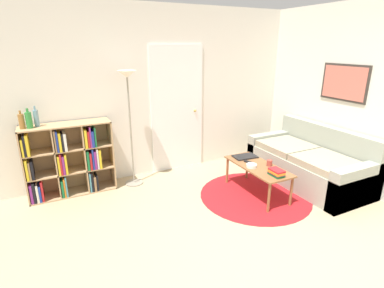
{
  "coord_description": "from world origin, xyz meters",
  "views": [
    {
      "loc": [
        -1.66,
        -1.61,
        2.03
      ],
      "look_at": [
        -0.09,
        1.54,
        0.85
      ],
      "focal_mm": 28.0,
      "sensor_mm": 36.0,
      "label": 1
    }
  ],
  "objects_px": {
    "bowl": "(252,166)",
    "bottle_right": "(36,118)",
    "coffee_table": "(258,169)",
    "floor_lamp": "(128,95)",
    "bookshelf": "(67,160)",
    "cup": "(269,163)",
    "bottle_left": "(22,121)",
    "laptop": "(245,157)",
    "bottle_middle": "(29,120)",
    "couch": "(310,163)"
  },
  "relations": [
    {
      "from": "bowl",
      "to": "bottle_right",
      "type": "bearing_deg",
      "value": 154.31
    },
    {
      "from": "coffee_table",
      "to": "bottle_right",
      "type": "bearing_deg",
      "value": 155.53
    },
    {
      "from": "floor_lamp",
      "to": "bowl",
      "type": "bearing_deg",
      "value": -39.39
    },
    {
      "from": "bookshelf",
      "to": "cup",
      "type": "height_order",
      "value": "bookshelf"
    },
    {
      "from": "coffee_table",
      "to": "bowl",
      "type": "relative_size",
      "value": 7.28
    },
    {
      "from": "floor_lamp",
      "to": "bottle_left",
      "type": "height_order",
      "value": "floor_lamp"
    },
    {
      "from": "laptop",
      "to": "bottle_right",
      "type": "relative_size",
      "value": 1.34
    },
    {
      "from": "floor_lamp",
      "to": "cup",
      "type": "distance_m",
      "value": 2.17
    },
    {
      "from": "coffee_table",
      "to": "laptop",
      "type": "distance_m",
      "value": 0.35
    },
    {
      "from": "laptop",
      "to": "bottle_right",
      "type": "distance_m",
      "value": 2.9
    },
    {
      "from": "coffee_table",
      "to": "cup",
      "type": "height_order",
      "value": "cup"
    },
    {
      "from": "floor_lamp",
      "to": "laptop",
      "type": "xyz_separation_m",
      "value": [
        1.5,
        -0.76,
        -0.92
      ]
    },
    {
      "from": "bottle_right",
      "to": "bottle_middle",
      "type": "bearing_deg",
      "value": -151.54
    },
    {
      "from": "couch",
      "to": "bottle_middle",
      "type": "height_order",
      "value": "bottle_middle"
    },
    {
      "from": "cup",
      "to": "bottle_right",
      "type": "bearing_deg",
      "value": 155.19
    },
    {
      "from": "couch",
      "to": "bowl",
      "type": "height_order",
      "value": "couch"
    },
    {
      "from": "bookshelf",
      "to": "floor_lamp",
      "type": "xyz_separation_m",
      "value": [
        0.89,
        -0.1,
        0.86
      ]
    },
    {
      "from": "bottle_right",
      "to": "couch",
      "type": "bearing_deg",
      "value": -18.65
    },
    {
      "from": "bottle_middle",
      "to": "coffee_table",
      "type": "bearing_deg",
      "value": -22.99
    },
    {
      "from": "floor_lamp",
      "to": "bottle_left",
      "type": "relative_size",
      "value": 7.26
    },
    {
      "from": "floor_lamp",
      "to": "coffee_table",
      "type": "height_order",
      "value": "floor_lamp"
    },
    {
      "from": "couch",
      "to": "bottle_left",
      "type": "xyz_separation_m",
      "value": [
        -3.82,
        1.19,
        0.83
      ]
    },
    {
      "from": "coffee_table",
      "to": "bowl",
      "type": "xyz_separation_m",
      "value": [
        -0.12,
        -0.01,
        0.07
      ]
    },
    {
      "from": "bottle_left",
      "to": "bottle_middle",
      "type": "distance_m",
      "value": 0.08
    },
    {
      "from": "bookshelf",
      "to": "couch",
      "type": "distance_m",
      "value": 3.58
    },
    {
      "from": "bowl",
      "to": "bottle_middle",
      "type": "bearing_deg",
      "value": 155.88
    },
    {
      "from": "coffee_table",
      "to": "bookshelf",
      "type": "bearing_deg",
      "value": 153.17
    },
    {
      "from": "laptop",
      "to": "bottle_left",
      "type": "height_order",
      "value": "bottle_left"
    },
    {
      "from": "bookshelf",
      "to": "bottle_middle",
      "type": "relative_size",
      "value": 4.51
    },
    {
      "from": "cup",
      "to": "bottle_left",
      "type": "bearing_deg",
      "value": 157.05
    },
    {
      "from": "couch",
      "to": "cup",
      "type": "bearing_deg",
      "value": -176.34
    },
    {
      "from": "bottle_right",
      "to": "coffee_table",
      "type": "bearing_deg",
      "value": -24.47
    },
    {
      "from": "bowl",
      "to": "cup",
      "type": "distance_m",
      "value": 0.26
    },
    {
      "from": "bookshelf",
      "to": "bowl",
      "type": "relative_size",
      "value": 8.14
    },
    {
      "from": "cup",
      "to": "bottle_right",
      "type": "distance_m",
      "value": 3.14
    },
    {
      "from": "couch",
      "to": "bottle_right",
      "type": "bearing_deg",
      "value": 161.35
    },
    {
      "from": "bookshelf",
      "to": "bottle_middle",
      "type": "xyz_separation_m",
      "value": [
        -0.38,
        -0.03,
        0.62
      ]
    },
    {
      "from": "laptop",
      "to": "bottle_left",
      "type": "xyz_separation_m",
      "value": [
        -2.85,
        0.83,
        0.67
      ]
    },
    {
      "from": "couch",
      "to": "cup",
      "type": "xyz_separation_m",
      "value": [
        -0.87,
        -0.06,
        0.18
      ]
    },
    {
      "from": "bookshelf",
      "to": "laptop",
      "type": "xyz_separation_m",
      "value": [
        2.39,
        -0.85,
        -0.06
      ]
    },
    {
      "from": "couch",
      "to": "bowl",
      "type": "relative_size",
      "value": 12.75
    },
    {
      "from": "laptop",
      "to": "bottle_left",
      "type": "distance_m",
      "value": 3.04
    },
    {
      "from": "floor_lamp",
      "to": "couch",
      "type": "height_order",
      "value": "floor_lamp"
    },
    {
      "from": "bookshelf",
      "to": "bottle_left",
      "type": "height_order",
      "value": "bottle_left"
    },
    {
      "from": "floor_lamp",
      "to": "bottle_right",
      "type": "bearing_deg",
      "value": 174.67
    },
    {
      "from": "laptop",
      "to": "bottle_middle",
      "type": "relative_size",
      "value": 1.4
    },
    {
      "from": "cup",
      "to": "bottle_middle",
      "type": "bearing_deg",
      "value": 156.6
    },
    {
      "from": "bottle_right",
      "to": "bookshelf",
      "type": "bearing_deg",
      "value": -2.62
    },
    {
      "from": "bottle_middle",
      "to": "laptop",
      "type": "bearing_deg",
      "value": -16.52
    },
    {
      "from": "bottle_left",
      "to": "bottle_right",
      "type": "height_order",
      "value": "bottle_right"
    }
  ]
}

